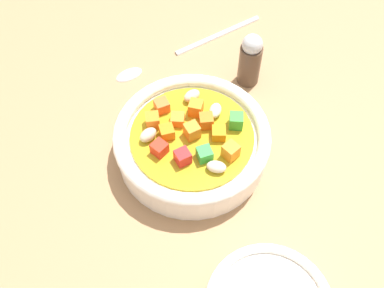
{
  "coord_description": "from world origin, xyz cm",
  "views": [
    {
      "loc": [
        -8.65,
        -30.88,
        49.81
      ],
      "look_at": [
        0.0,
        0.0,
        2.16
      ],
      "focal_mm": 44.06,
      "sensor_mm": 36.0,
      "label": 1
    }
  ],
  "objects": [
    {
      "name": "spoon",
      "position": [
        3.26,
        17.55,
        0.45
      ],
      "size": [
        23.88,
        8.2,
        0.98
      ],
      "rotation": [
        0.0,
        0.0,
        3.42
      ],
      "color": "silver",
      "rests_on": "ground_plane"
    },
    {
      "name": "soup_bowl_main",
      "position": [
        0.0,
        0.01,
        2.67
      ],
      "size": [
        18.87,
        18.87,
        5.93
      ],
      "color": "white",
      "rests_on": "ground_plane"
    },
    {
      "name": "ground_plane",
      "position": [
        0.0,
        0.0,
        -1.0
      ],
      "size": [
        140.0,
        140.0,
        2.0
      ],
      "primitive_type": "cube",
      "color": "#9E754F"
    },
    {
      "name": "pepper_shaker",
      "position": [
        10.81,
        9.79,
        4.05
      ],
      "size": [
        3.04,
        3.04,
        8.16
      ],
      "color": "#4C3828",
      "rests_on": "ground_plane"
    }
  ]
}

